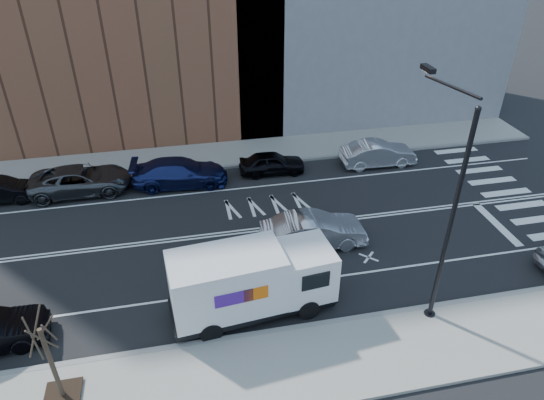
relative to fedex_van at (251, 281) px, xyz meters
name	(u,v)px	position (x,y,z in m)	size (l,w,h in m)	color
ground	(234,233)	(0.02, 5.60, -1.60)	(120.00, 120.00, 0.00)	black
sidewalk_near	(267,372)	(0.02, -3.20, -1.52)	(44.00, 3.60, 0.15)	gray
sidewalk_far	(215,155)	(0.02, 14.40, -1.52)	(44.00, 3.60, 0.15)	gray
curb_near	(258,334)	(0.02, -1.40, -1.51)	(44.00, 0.25, 0.17)	gray
curb_far	(218,168)	(0.02, 12.60, -1.51)	(44.00, 0.25, 0.17)	gray
crosswalk	(514,199)	(16.02, 5.60, -1.59)	(3.00, 14.00, 0.01)	white
road_markings	(234,233)	(0.02, 5.60, -1.59)	(40.00, 8.60, 0.01)	white
streetlight	(447,205)	(7.02, -1.31, 3.48)	(0.44, 4.02, 9.34)	black
street_tree	(54,370)	(-6.98, -2.80, -0.14)	(1.20, 1.20, 3.75)	black
fedex_van	(251,281)	(0.00, 0.00, 0.00)	(6.84, 2.93, 3.04)	black
far_parked_b	(0,191)	(-12.29, 11.26, -0.92)	(1.44, 4.12, 1.36)	black
far_parked_c	(81,180)	(-7.98, 11.39, -0.82)	(2.58, 5.60, 1.56)	#474A4E
far_parked_d	(180,172)	(-2.38, 11.11, -0.79)	(2.25, 5.54, 1.61)	navy
far_parked_e	(272,163)	(3.22, 11.41, -0.91)	(1.61, 4.01, 1.37)	black
far_parked_f	(378,154)	(9.99, 11.12, -0.82)	(1.65, 4.73, 1.56)	silver
driving_sedan	(313,231)	(3.68, 3.78, -0.76)	(1.77, 5.08, 1.67)	#AFAFB4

